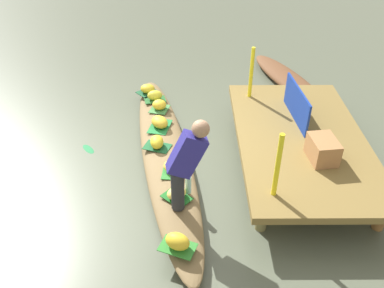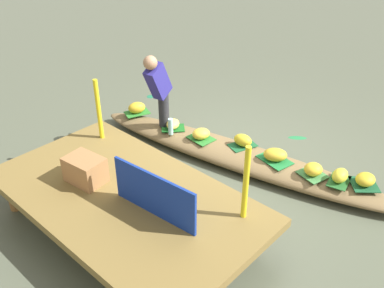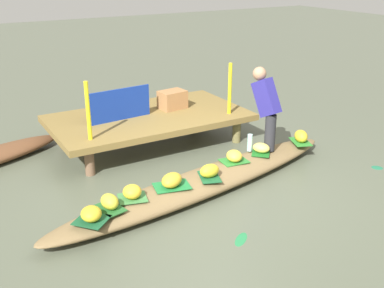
{
  "view_description": "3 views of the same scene",
  "coord_description": "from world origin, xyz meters",
  "px_view_note": "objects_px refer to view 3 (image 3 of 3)",
  "views": [
    {
      "loc": [
        4.92,
        0.37,
        3.77
      ],
      "look_at": [
        0.29,
        0.39,
        0.5
      ],
      "focal_mm": 38.59,
      "sensor_mm": 36.0,
      "label": 1
    },
    {
      "loc": [
        -3.02,
        4.22,
        3.43
      ],
      "look_at": [
        0.28,
        0.63,
        0.48
      ],
      "focal_mm": 39.89,
      "sensor_mm": 36.0,
      "label": 2
    },
    {
      "loc": [
        -2.96,
        -4.72,
        2.87
      ],
      "look_at": [
        -0.02,
        0.32,
        0.55
      ],
      "focal_mm": 43.33,
      "sensor_mm": 36.0,
      "label": 3
    }
  ],
  "objects_px": {
    "banana_bunch_4": "(209,171)",
    "water_bottle": "(250,143)",
    "vendor_person": "(266,104)",
    "banana_bunch_3": "(261,148)",
    "vendor_boat": "(206,181)",
    "banana_bunch_6": "(301,136)",
    "market_banner": "(120,105)",
    "produce_crate": "(172,100)",
    "banana_bunch_0": "(172,180)",
    "banana_bunch_2": "(91,214)",
    "banana_bunch_5": "(132,192)",
    "banana_bunch_1": "(234,156)",
    "banana_bunch_7": "(110,202)"
  },
  "relations": [
    {
      "from": "banana_bunch_4",
      "to": "water_bottle",
      "type": "distance_m",
      "value": 1.1
    },
    {
      "from": "banana_bunch_4",
      "to": "vendor_person",
      "type": "distance_m",
      "value": 1.45
    },
    {
      "from": "banana_bunch_3",
      "to": "vendor_boat",
      "type": "bearing_deg",
      "value": -169.64
    },
    {
      "from": "vendor_boat",
      "to": "banana_bunch_4",
      "type": "distance_m",
      "value": 0.24
    },
    {
      "from": "banana_bunch_6",
      "to": "market_banner",
      "type": "bearing_deg",
      "value": 143.0
    },
    {
      "from": "market_banner",
      "to": "produce_crate",
      "type": "xyz_separation_m",
      "value": [
        1.02,
        0.13,
        -0.1
      ]
    },
    {
      "from": "banana_bunch_0",
      "to": "banana_bunch_2",
      "type": "distance_m",
      "value": 1.17
    },
    {
      "from": "banana_bunch_3",
      "to": "banana_bunch_5",
      "type": "distance_m",
      "value": 2.22
    },
    {
      "from": "vendor_boat",
      "to": "banana_bunch_3",
      "type": "distance_m",
      "value": 1.12
    },
    {
      "from": "vendor_boat",
      "to": "market_banner",
      "type": "height_order",
      "value": "market_banner"
    },
    {
      "from": "water_bottle",
      "to": "market_banner",
      "type": "relative_size",
      "value": 0.24
    },
    {
      "from": "vendor_boat",
      "to": "banana_bunch_5",
      "type": "distance_m",
      "value": 1.14
    },
    {
      "from": "banana_bunch_2",
      "to": "banana_bunch_6",
      "type": "bearing_deg",
      "value": 9.81
    },
    {
      "from": "banana_bunch_4",
      "to": "banana_bunch_6",
      "type": "height_order",
      "value": "banana_bunch_6"
    },
    {
      "from": "vendor_boat",
      "to": "vendor_person",
      "type": "xyz_separation_m",
      "value": [
        1.23,
        0.32,
        0.81
      ]
    },
    {
      "from": "banana_bunch_1",
      "to": "banana_bunch_7",
      "type": "height_order",
      "value": "banana_bunch_7"
    },
    {
      "from": "banana_bunch_7",
      "to": "vendor_person",
      "type": "height_order",
      "value": "vendor_person"
    },
    {
      "from": "banana_bunch_2",
      "to": "banana_bunch_4",
      "type": "bearing_deg",
      "value": 9.24
    },
    {
      "from": "banana_bunch_0",
      "to": "banana_bunch_2",
      "type": "height_order",
      "value": "banana_bunch_0"
    },
    {
      "from": "banana_bunch_0",
      "to": "water_bottle",
      "type": "bearing_deg",
      "value": 16.37
    },
    {
      "from": "banana_bunch_0",
      "to": "vendor_person",
      "type": "relative_size",
      "value": 0.26
    },
    {
      "from": "banana_bunch_3",
      "to": "produce_crate",
      "type": "height_order",
      "value": "produce_crate"
    },
    {
      "from": "banana_bunch_6",
      "to": "vendor_person",
      "type": "xyz_separation_m",
      "value": [
        -0.65,
        0.09,
        0.59
      ]
    },
    {
      "from": "banana_bunch_3",
      "to": "banana_bunch_6",
      "type": "xyz_separation_m",
      "value": [
        0.8,
        0.03,
        0.02
      ]
    },
    {
      "from": "banana_bunch_1",
      "to": "vendor_person",
      "type": "height_order",
      "value": "vendor_person"
    },
    {
      "from": "banana_bunch_0",
      "to": "water_bottle",
      "type": "height_order",
      "value": "water_bottle"
    },
    {
      "from": "water_bottle",
      "to": "banana_bunch_0",
      "type": "bearing_deg",
      "value": -163.63
    },
    {
      "from": "banana_bunch_1",
      "to": "vendor_person",
      "type": "xyz_separation_m",
      "value": [
        0.67,
        0.19,
        0.61
      ]
    },
    {
      "from": "banana_bunch_5",
      "to": "vendor_boat",
      "type": "bearing_deg",
      "value": 7.52
    },
    {
      "from": "banana_bunch_7",
      "to": "banana_bunch_5",
      "type": "bearing_deg",
      "value": 17.15
    },
    {
      "from": "banana_bunch_4",
      "to": "market_banner",
      "type": "bearing_deg",
      "value": 100.64
    },
    {
      "from": "banana_bunch_0",
      "to": "banana_bunch_4",
      "type": "bearing_deg",
      "value": -0.74
    },
    {
      "from": "vendor_boat",
      "to": "water_bottle",
      "type": "xyz_separation_m",
      "value": [
        0.98,
        0.34,
        0.25
      ]
    },
    {
      "from": "vendor_boat",
      "to": "market_banner",
      "type": "xyz_separation_m",
      "value": [
        -0.4,
        1.95,
        0.62
      ]
    },
    {
      "from": "banana_bunch_0",
      "to": "vendor_boat",
      "type": "bearing_deg",
      "value": 10.99
    },
    {
      "from": "banana_bunch_0",
      "to": "produce_crate",
      "type": "xyz_separation_m",
      "value": [
        1.18,
        2.19,
        0.32
      ]
    },
    {
      "from": "banana_bunch_4",
      "to": "banana_bunch_6",
      "type": "relative_size",
      "value": 0.98
    },
    {
      "from": "banana_bunch_1",
      "to": "banana_bunch_6",
      "type": "height_order",
      "value": "banana_bunch_6"
    },
    {
      "from": "produce_crate",
      "to": "banana_bunch_6",
      "type": "bearing_deg",
      "value": -55.73
    },
    {
      "from": "banana_bunch_1",
      "to": "banana_bunch_4",
      "type": "xyz_separation_m",
      "value": [
        -0.57,
        -0.25,
        0.01
      ]
    },
    {
      "from": "banana_bunch_3",
      "to": "banana_bunch_5",
      "type": "relative_size",
      "value": 1.06
    },
    {
      "from": "vendor_boat",
      "to": "banana_bunch_4",
      "type": "bearing_deg",
      "value": -107.57
    },
    {
      "from": "vendor_person",
      "to": "market_banner",
      "type": "distance_m",
      "value": 2.31
    },
    {
      "from": "banana_bunch_2",
      "to": "market_banner",
      "type": "xyz_separation_m",
      "value": [
        1.3,
        2.34,
        0.42
      ]
    },
    {
      "from": "market_banner",
      "to": "water_bottle",
      "type": "bearing_deg",
      "value": -54.22
    },
    {
      "from": "banana_bunch_2",
      "to": "banana_bunch_7",
      "type": "distance_m",
      "value": 0.3
    },
    {
      "from": "vendor_boat",
      "to": "banana_bunch_1",
      "type": "xyz_separation_m",
      "value": [
        0.56,
        0.14,
        0.2
      ]
    },
    {
      "from": "vendor_person",
      "to": "banana_bunch_5",
      "type": "bearing_deg",
      "value": -168.67
    },
    {
      "from": "vendor_boat",
      "to": "banana_bunch_1",
      "type": "height_order",
      "value": "banana_bunch_1"
    },
    {
      "from": "banana_bunch_2",
      "to": "banana_bunch_4",
      "type": "relative_size",
      "value": 0.95
    }
  ]
}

